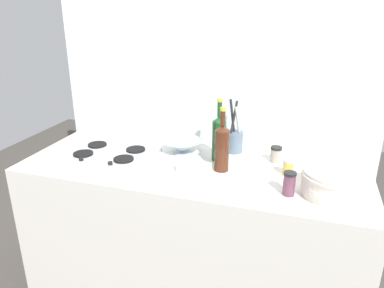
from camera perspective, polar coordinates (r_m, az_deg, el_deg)
counter_block at (r=2.18m, az=0.00°, el=-14.12°), size 1.80×0.70×0.90m
backsplash_panel at (r=2.19m, az=3.08°, el=9.81°), size 1.90×0.06×2.56m
stovetop_hob at (r=2.12m, az=-12.50°, el=-1.52°), size 0.49×0.32×0.04m
plate_stack at (r=1.75m, az=20.64°, el=-5.71°), size 0.26×0.26×0.12m
wine_bottle_leftmost at (r=1.98m, az=4.16°, el=1.01°), size 0.07×0.07×0.34m
wine_bottle_mid_left at (r=1.86m, az=4.62°, el=-0.44°), size 0.07×0.07×0.33m
mixing_bowl at (r=2.10m, az=-1.49°, el=-0.35°), size 0.22×0.22×0.08m
butter_dish at (r=1.88m, az=0.27°, el=-3.59°), size 0.18×0.13×0.05m
utensil_crock at (r=2.13m, az=6.47°, el=0.64°), size 0.10×0.10×0.31m
condiment_jar_front at (r=1.70m, az=14.72°, el=-5.89°), size 0.06×0.06×0.11m
condiment_jar_rear at (r=1.90m, az=14.57°, el=-3.53°), size 0.05×0.05×0.08m
condiment_jar_spare at (r=2.04m, az=12.78°, el=-1.56°), size 0.06×0.06×0.09m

